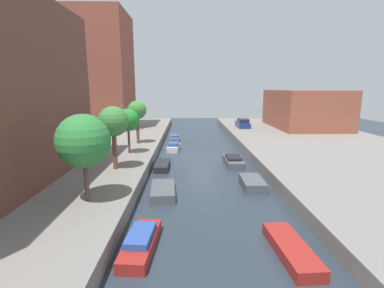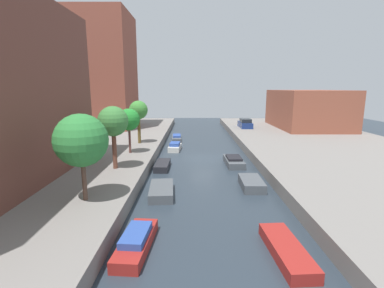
{
  "view_description": "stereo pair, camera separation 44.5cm",
  "coord_description": "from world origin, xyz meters",
  "px_view_note": "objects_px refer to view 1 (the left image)",
  "views": [
    {
      "loc": [
        -1.59,
        -29.62,
        7.5
      ],
      "look_at": [
        -1.02,
        2.54,
        1.09
      ],
      "focal_mm": 26.38,
      "sensor_mm": 36.0,
      "label": 1
    },
    {
      "loc": [
        -1.14,
        -29.62,
        7.5
      ],
      "look_at": [
        -1.02,
        2.54,
        1.09
      ],
      "focal_mm": 26.38,
      "sensor_mm": 36.0,
      "label": 2
    }
  ],
  "objects_px": {
    "street_tree_3": "(137,111)",
    "moored_boat_left_4": "(175,138)",
    "street_tree_1": "(113,122)",
    "moored_boat_right_1": "(252,183)",
    "street_tree_2": "(128,120)",
    "parked_car": "(243,124)",
    "moored_boat_right_0": "(291,249)",
    "moored_boat_left_1": "(163,191)",
    "moored_boat_right_2": "(233,161)",
    "low_block_right": "(304,109)",
    "moored_boat_left_2": "(162,166)",
    "apartment_tower_far": "(98,71)",
    "street_tree_0": "(83,141)",
    "moored_boat_left_3": "(174,147)",
    "moored_boat_left_0": "(141,242)"
  },
  "relations": [
    {
      "from": "street_tree_3",
      "to": "moored_boat_left_4",
      "type": "height_order",
      "value": "street_tree_3"
    },
    {
      "from": "street_tree_1",
      "to": "moored_boat_right_1",
      "type": "height_order",
      "value": "street_tree_1"
    },
    {
      "from": "street_tree_2",
      "to": "parked_car",
      "type": "bearing_deg",
      "value": 51.15
    },
    {
      "from": "street_tree_2",
      "to": "moored_boat_right_0",
      "type": "distance_m",
      "value": 19.99
    },
    {
      "from": "parked_car",
      "to": "moored_boat_left_1",
      "type": "relative_size",
      "value": 1.21
    },
    {
      "from": "moored_boat_right_1",
      "to": "moored_boat_right_2",
      "type": "bearing_deg",
      "value": 93.5
    },
    {
      "from": "low_block_right",
      "to": "moored_boat_left_2",
      "type": "distance_m",
      "value": 30.71
    },
    {
      "from": "apartment_tower_far",
      "to": "moored_boat_right_1",
      "type": "height_order",
      "value": "apartment_tower_far"
    },
    {
      "from": "street_tree_0",
      "to": "moored_boat_right_0",
      "type": "height_order",
      "value": "street_tree_0"
    },
    {
      "from": "moored_boat_left_2",
      "to": "moored_boat_right_2",
      "type": "height_order",
      "value": "moored_boat_right_2"
    },
    {
      "from": "moored_boat_left_4",
      "to": "street_tree_3",
      "type": "bearing_deg",
      "value": -118.55
    },
    {
      "from": "apartment_tower_far",
      "to": "street_tree_3",
      "type": "distance_m",
      "value": 17.27
    },
    {
      "from": "street_tree_3",
      "to": "moored_boat_left_2",
      "type": "bearing_deg",
      "value": -64.95
    },
    {
      "from": "low_block_right",
      "to": "parked_car",
      "type": "xyz_separation_m",
      "value": [
        -10.24,
        -0.01,
        -2.44
      ]
    },
    {
      "from": "apartment_tower_far",
      "to": "moored_boat_left_2",
      "type": "bearing_deg",
      "value": -60.78
    },
    {
      "from": "street_tree_1",
      "to": "moored_boat_left_3",
      "type": "relative_size",
      "value": 1.57
    },
    {
      "from": "street_tree_1",
      "to": "moored_boat_left_2",
      "type": "distance_m",
      "value": 6.66
    },
    {
      "from": "moored_boat_left_4",
      "to": "moored_boat_right_1",
      "type": "xyz_separation_m",
      "value": [
        6.79,
        -20.21,
        0.02
      ]
    },
    {
      "from": "moored_boat_right_0",
      "to": "moored_boat_right_2",
      "type": "height_order",
      "value": "moored_boat_right_2"
    },
    {
      "from": "moored_boat_left_1",
      "to": "moored_boat_left_4",
      "type": "height_order",
      "value": "moored_boat_left_4"
    },
    {
      "from": "apartment_tower_far",
      "to": "moored_boat_right_0",
      "type": "height_order",
      "value": "apartment_tower_far"
    },
    {
      "from": "moored_boat_left_0",
      "to": "moored_boat_right_2",
      "type": "height_order",
      "value": "moored_boat_left_0"
    },
    {
      "from": "low_block_right",
      "to": "moored_boat_left_2",
      "type": "relative_size",
      "value": 4.22
    },
    {
      "from": "moored_boat_left_1",
      "to": "moored_boat_right_0",
      "type": "height_order",
      "value": "moored_boat_left_1"
    },
    {
      "from": "moored_boat_left_0",
      "to": "street_tree_3",
      "type": "bearing_deg",
      "value": 99.85
    },
    {
      "from": "street_tree_0",
      "to": "moored_boat_right_0",
      "type": "bearing_deg",
      "value": -21.4
    },
    {
      "from": "moored_boat_left_0",
      "to": "moored_boat_left_1",
      "type": "bearing_deg",
      "value": 86.11
    },
    {
      "from": "street_tree_1",
      "to": "street_tree_2",
      "type": "height_order",
      "value": "street_tree_1"
    },
    {
      "from": "street_tree_0",
      "to": "moored_boat_left_3",
      "type": "distance_m",
      "value": 18.88
    },
    {
      "from": "street_tree_3",
      "to": "moored_boat_left_0",
      "type": "xyz_separation_m",
      "value": [
        3.67,
        -21.11,
        -4.49
      ]
    },
    {
      "from": "street_tree_1",
      "to": "moored_boat_right_0",
      "type": "xyz_separation_m",
      "value": [
        10.59,
        -10.79,
        -4.55
      ]
    },
    {
      "from": "moored_boat_right_1",
      "to": "street_tree_2",
      "type": "bearing_deg",
      "value": 145.33
    },
    {
      "from": "street_tree_3",
      "to": "moored_boat_right_1",
      "type": "relative_size",
      "value": 1.59
    },
    {
      "from": "low_block_right",
      "to": "street_tree_3",
      "type": "height_order",
      "value": "low_block_right"
    },
    {
      "from": "low_block_right",
      "to": "street_tree_3",
      "type": "bearing_deg",
      "value": -151.77
    },
    {
      "from": "street_tree_3",
      "to": "moored_boat_left_3",
      "type": "bearing_deg",
      "value": 5.51
    },
    {
      "from": "street_tree_0",
      "to": "parked_car",
      "type": "bearing_deg",
      "value": 63.99
    },
    {
      "from": "street_tree_1",
      "to": "street_tree_2",
      "type": "relative_size",
      "value": 1.13
    },
    {
      "from": "street_tree_1",
      "to": "moored_boat_left_1",
      "type": "xyz_separation_m",
      "value": [
        4.13,
        -3.37,
        -4.51
      ]
    },
    {
      "from": "street_tree_1",
      "to": "moored_boat_left_0",
      "type": "relative_size",
      "value": 1.24
    },
    {
      "from": "moored_boat_left_2",
      "to": "moored_boat_left_4",
      "type": "bearing_deg",
      "value": 87.83
    },
    {
      "from": "street_tree_3",
      "to": "apartment_tower_far",
      "type": "bearing_deg",
      "value": 121.31
    },
    {
      "from": "moored_boat_right_0",
      "to": "moored_boat_right_1",
      "type": "height_order",
      "value": "moored_boat_right_1"
    },
    {
      "from": "street_tree_1",
      "to": "moored_boat_right_0",
      "type": "distance_m",
      "value": 15.79
    },
    {
      "from": "moored_boat_left_1",
      "to": "moored_boat_left_3",
      "type": "xyz_separation_m",
      "value": [
        0.09,
        14.67,
        0.11
      ]
    },
    {
      "from": "street_tree_0",
      "to": "street_tree_3",
      "type": "bearing_deg",
      "value": 90.0
    },
    {
      "from": "street_tree_0",
      "to": "street_tree_1",
      "type": "xyz_separation_m",
      "value": [
        0.0,
        6.64,
        0.27
      ]
    },
    {
      "from": "street_tree_2",
      "to": "moored_boat_right_1",
      "type": "distance_m",
      "value": 13.8
    },
    {
      "from": "street_tree_0",
      "to": "moored_boat_left_2",
      "type": "distance_m",
      "value": 11.46
    },
    {
      "from": "parked_car",
      "to": "moored_boat_left_0",
      "type": "height_order",
      "value": "parked_car"
    }
  ]
}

